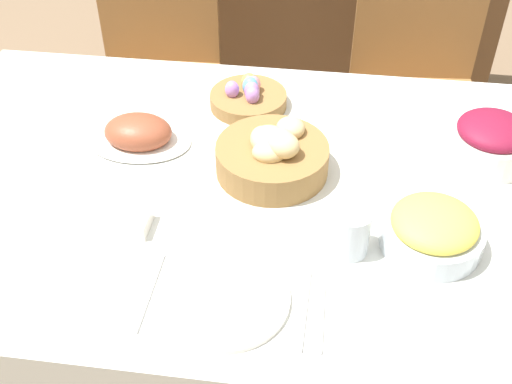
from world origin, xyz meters
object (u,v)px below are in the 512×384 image
Objects in this scene: egg_basket at (248,97)px; butter_dish at (121,221)px; chair_far_right at (417,77)px; dinner_plate at (226,299)px; pineapple_bowl at (433,230)px; sideboard at (326,8)px; beet_salad_bowl at (491,140)px; ham_platter at (138,134)px; spoon at (321,310)px; bread_basket at (273,154)px; fork at (149,292)px; drinking_cup at (351,232)px; chair_far_left at (154,59)px; knife at (304,308)px.

butter_dish is at bearing -111.95° from egg_basket.
chair_far_right reaches higher than dinner_plate.
pineapple_bowl is (-0.06, -0.98, 0.24)m from chair_far_right.
sideboard is 7.29× the size of beet_salad_bowl.
ham_platter is 1.06× the size of dinner_plate.
sideboard is 7.34× the size of spoon.
bread_basket is 1.02× the size of ham_platter.
beet_salad_bowl reaches higher than egg_basket.
sideboard is 1.52m from ham_platter.
egg_basket is at bearing 108.26° from spoon.
chair_far_right is 1.01m from pineapple_bowl.
sideboard is 1.74m from pineapple_bowl.
beet_salad_bowl is at bearing 13.22° from bread_basket.
sideboard is 1.29m from egg_basket.
fork is 0.31m from spoon.
bread_basket is at bearing -70.24° from egg_basket.
drinking_cup is (0.11, -1.72, 0.34)m from sideboard.
chair_far_left and chair_far_right have the same top height.
dinner_plate is (0.46, -1.17, 0.20)m from chair_far_left.
fork is (0.14, -0.44, -0.02)m from ham_platter.
sideboard reaches higher than butter_dish.
egg_basket is (0.41, -0.54, 0.22)m from chair_far_left.
bread_basket reaches higher than pineapple_bowl.
egg_basket is at bearing 109.76° from bread_basket.
chair_far_right is at bearing 63.91° from bread_basket.
chair_far_left reaches higher than ham_platter.
bread_basket is 0.38m from dinner_plate.
bread_basket is 0.39m from knife.
ham_platter is (0.18, -0.73, 0.22)m from chair_far_left.
chair_far_left is 5.25× the size of egg_basket.
drinking_cup is (-0.16, -0.03, 0.01)m from pineapple_bowl.
chair_far_right is at bearing 48.37° from egg_basket.
dinner_plate reaches higher than fork.
sideboard is at bearing 91.12° from spoon.
beet_salad_bowl is at bearing 63.85° from pineapple_bowl.
butter_dish reaches higher than fork.
pineapple_bowl is at bearing -46.43° from egg_basket.
drinking_cup is at bearing -132.44° from beet_salad_bowl.
beet_salad_bowl is (0.09, -0.69, 0.25)m from chair_far_right.
egg_basket reaches higher than knife.
bread_basket is 1.26× the size of pineapple_bowl.
chair_far_left is 0.90m from sideboard.
chair_far_left is 8.76× the size of butter_dish.
pineapple_bowl is at bearing -80.93° from sideboard.
knife is 1.61× the size of butter_dish.
egg_basket is 1.04× the size of fork.
beet_salad_bowl reaches higher than spoon.
butter_dish is (0.22, -1.01, 0.21)m from chair_far_left.
knife is at bearing 179.02° from spoon.
egg_basket is at bearing 165.83° from beet_salad_bowl.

